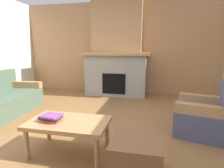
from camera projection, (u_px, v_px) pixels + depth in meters
ground at (86, 132)px, 2.93m from camera, size 9.00×9.00×0.00m
wall_back_wood_panel at (119, 48)px, 5.56m from camera, size 6.00×0.12×2.70m
fireplace at (116, 55)px, 5.23m from camera, size 1.90×0.82×2.70m
armchair at (205, 116)px, 2.84m from camera, size 0.92×0.92×0.85m
coffee_table at (69, 125)px, 2.30m from camera, size 1.00×0.60×0.43m
ottoman at (136, 157)px, 1.92m from camera, size 0.52×0.52×0.40m
book_stack_near_edge at (51, 118)px, 2.28m from camera, size 0.28×0.22×0.08m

